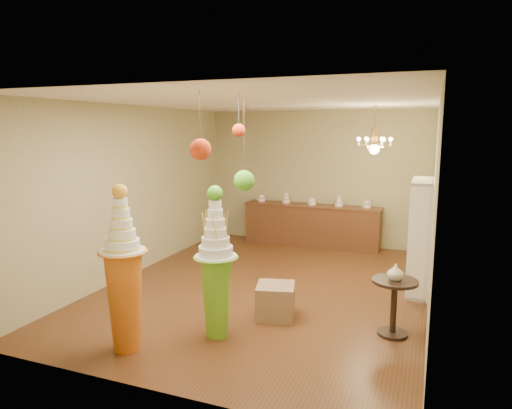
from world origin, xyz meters
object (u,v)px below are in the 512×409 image
(pedestal_orange, at_px, (124,287))
(sideboard, at_px, (311,224))
(pedestal_green, at_px, (216,277))
(round_table, at_px, (394,299))

(pedestal_orange, relative_size, sideboard, 0.65)
(pedestal_green, relative_size, round_table, 2.63)
(pedestal_green, relative_size, pedestal_orange, 0.97)
(sideboard, xyz_separation_m, round_table, (2.10, -4.05, -0.01))
(pedestal_orange, bearing_deg, pedestal_green, 40.66)
(pedestal_orange, height_order, sideboard, pedestal_orange)
(pedestal_green, bearing_deg, pedestal_orange, -139.34)
(pedestal_green, bearing_deg, round_table, 21.75)
(pedestal_green, distance_m, pedestal_orange, 1.10)
(pedestal_green, distance_m, round_table, 2.26)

